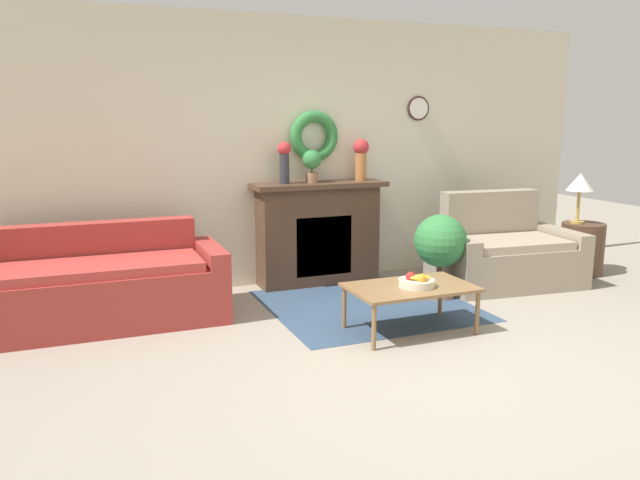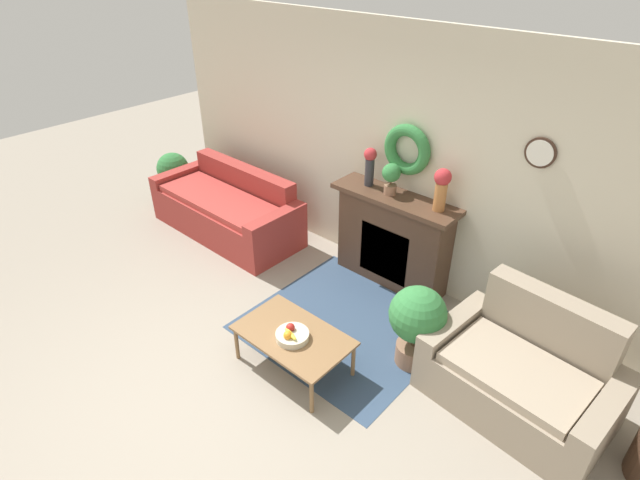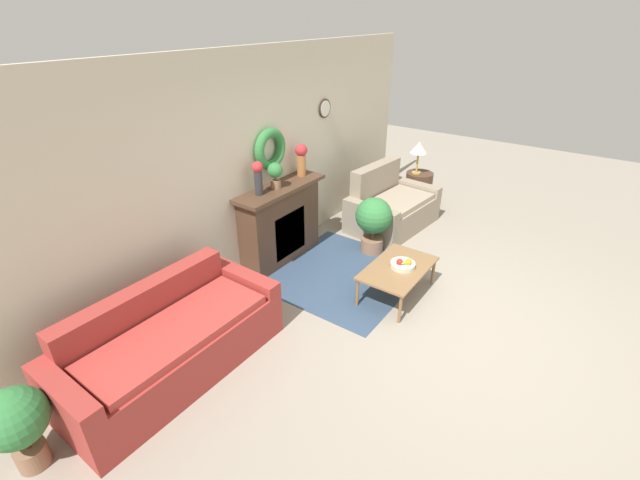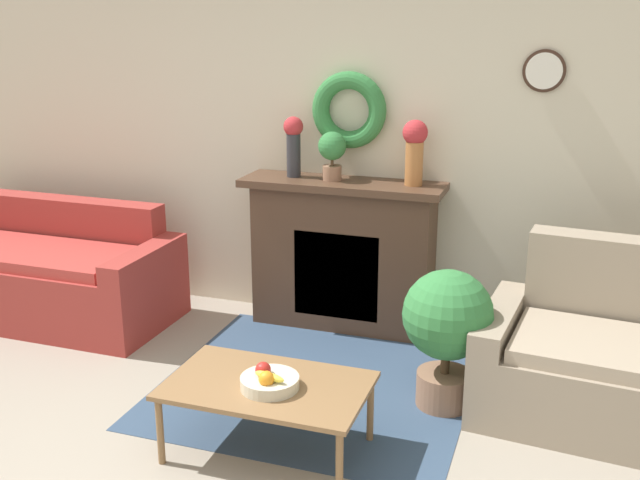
{
  "view_description": "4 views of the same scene",
  "coord_description": "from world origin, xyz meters",
  "views": [
    {
      "loc": [
        -2.26,
        -3.45,
        1.72
      ],
      "look_at": [
        -0.23,
        1.56,
        0.64
      ],
      "focal_mm": 35.0,
      "sensor_mm": 36.0,
      "label": 1
    },
    {
      "loc": [
        2.56,
        -1.51,
        3.35
      ],
      "look_at": [
        -0.11,
        1.5,
        0.87
      ],
      "focal_mm": 28.0,
      "sensor_mm": 36.0,
      "label": 2
    },
    {
      "loc": [
        -3.76,
        -0.95,
        3.03
      ],
      "look_at": [
        -0.24,
        1.55,
        0.7
      ],
      "focal_mm": 24.0,
      "sensor_mm": 36.0,
      "label": 3
    },
    {
      "loc": [
        1.55,
        -2.32,
        2.14
      ],
      "look_at": [
        0.24,
        1.53,
        0.91
      ],
      "focal_mm": 42.0,
      "sensor_mm": 36.0,
      "label": 4
    }
  ],
  "objects": [
    {
      "name": "coffee_table",
      "position": [
        0.23,
        0.76,
        0.35
      ],
      "size": [
        1.0,
        0.62,
        0.38
      ],
      "color": "olive",
      "rests_on": "ground_plane"
    },
    {
      "name": "floor_rug",
      "position": [
        0.23,
        1.52,
        0.0
      ],
      "size": [
        1.8,
        1.72,
        0.01
      ],
      "color": "#334760",
      "rests_on": "ground_plane"
    },
    {
      "name": "fireplace",
      "position": [
        0.1,
        2.44,
        0.54
      ],
      "size": [
        1.39,
        0.41,
        1.06
      ],
      "color": "#4C3323",
      "rests_on": "ground_plane"
    },
    {
      "name": "table_lamp",
      "position": [
        2.9,
        1.75,
        1.0
      ],
      "size": [
        0.29,
        0.29,
        0.55
      ],
      "color": "#B28E42",
      "rests_on": "side_table_by_loveseat"
    },
    {
      "name": "fruit_bowl",
      "position": [
        0.26,
        0.72,
        0.42
      ],
      "size": [
        0.29,
        0.29,
        0.12
      ],
      "color": "beige",
      "rests_on": "coffee_table"
    },
    {
      "name": "side_table_by_loveseat",
      "position": [
        2.95,
        1.71,
        0.28
      ],
      "size": [
        0.46,
        0.46,
        0.57
      ],
      "color": "#4C3323",
      "rests_on": "ground_plane"
    },
    {
      "name": "wall_back",
      "position": [
        0.0,
        2.64,
        1.36
      ],
      "size": [
        6.8,
        0.18,
        2.7
      ],
      "color": "beige",
      "rests_on": "ground_plane"
    },
    {
      "name": "couch_left",
      "position": [
        -2.09,
        1.93,
        0.31
      ],
      "size": [
        2.07,
        0.89,
        0.81
      ],
      "rotation": [
        0.0,
        0.0,
        -0.01
      ],
      "color": "#9E332D",
      "rests_on": "ground_plane"
    },
    {
      "name": "potted_plant_on_mantel",
      "position": [
        0.03,
        2.42,
        1.26
      ],
      "size": [
        0.19,
        0.19,
        0.33
      ],
      "color": "#8E664C",
      "rests_on": "fireplace"
    },
    {
      "name": "potted_plant_floor_by_loveseat",
      "position": [
        0.99,
        1.52,
        0.49
      ],
      "size": [
        0.5,
        0.5,
        0.8
      ],
      "color": "#8E664C",
      "rests_on": "ground_plane"
    },
    {
      "name": "vase_on_mantel_left",
      "position": [
        -0.26,
        2.44,
        1.3
      ],
      "size": [
        0.14,
        0.14,
        0.42
      ],
      "color": "#2D2D33",
      "rests_on": "fireplace"
    },
    {
      "name": "loveseat_right",
      "position": [
        1.89,
        1.7,
        0.31
      ],
      "size": [
        1.5,
        1.04,
        0.94
      ],
      "rotation": [
        0.0,
        0.0,
        -0.09
      ],
      "color": "gray",
      "rests_on": "ground_plane"
    },
    {
      "name": "ground_plane",
      "position": [
        0.0,
        0.0,
        0.0
      ],
      "size": [
        16.0,
        16.0,
        0.0
      ],
      "primitive_type": "plane",
      "color": "gray"
    },
    {
      "name": "vase_on_mantel_right",
      "position": [
        0.58,
        2.44,
        1.31
      ],
      "size": [
        0.16,
        0.16,
        0.43
      ],
      "color": "#AD6B38",
      "rests_on": "fireplace"
    }
  ]
}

